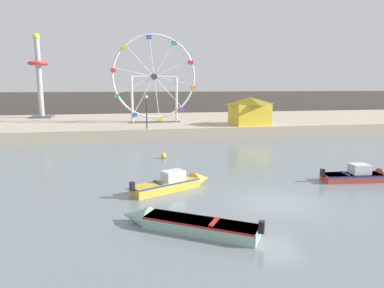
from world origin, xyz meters
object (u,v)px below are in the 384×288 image
motorboat_seafoam (180,223)px  mooring_buoy_orange (163,156)px  drop_tower_steel_tower (39,79)px  carnival_booth_yellow_awning (250,110)px  promenade_lamp_near (146,107)px  motorboat_faded_red (363,176)px  motorboat_mustard_yellow (176,183)px  ferris_wheel_white_frame (154,79)px

motorboat_seafoam → mooring_buoy_orange: size_ratio=12.16×
motorboat_seafoam → drop_tower_steel_tower: (-13.19, 37.55, 6.23)m
carnival_booth_yellow_awning → promenade_lamp_near: 11.71m
motorboat_faded_red → carnival_booth_yellow_awning: 19.41m
drop_tower_steel_tower → mooring_buoy_orange: (14.02, -24.06, -6.29)m
motorboat_faded_red → carnival_booth_yellow_awning: (-0.03, 19.24, 2.51)m
motorboat_seafoam → drop_tower_steel_tower: size_ratio=0.48×
motorboat_faded_red → motorboat_seafoam: bearing=-151.4°
motorboat_mustard_yellow → ferris_wheel_white_frame: 23.95m
motorboat_mustard_yellow → ferris_wheel_white_frame: size_ratio=0.47×
motorboat_faded_red → promenade_lamp_near: (-11.62, 17.73, 3.16)m
carnival_booth_yellow_awning → mooring_buoy_orange: bearing=-139.9°
motorboat_faded_red → promenade_lamp_near: promenade_lamp_near is taller
motorboat_mustard_yellow → ferris_wheel_white_frame: bearing=61.9°
motorboat_mustard_yellow → mooring_buoy_orange: size_ratio=10.90×
motorboat_mustard_yellow → drop_tower_steel_tower: bearing=87.2°
motorboat_seafoam → drop_tower_steel_tower: drop_tower_steel_tower is taller
motorboat_seafoam → carnival_booth_yellow_awning: carnival_booth_yellow_awning is taller
carnival_booth_yellow_awning → mooring_buoy_orange: size_ratio=10.39×
motorboat_faded_red → mooring_buoy_orange: 13.94m
drop_tower_steel_tower → ferris_wheel_white_frame: bearing=-31.5°
mooring_buoy_orange → motorboat_mustard_yellow: bearing=-91.4°
ferris_wheel_white_frame → drop_tower_steel_tower: size_ratio=0.92×
carnival_booth_yellow_awning → mooring_buoy_orange: (-10.92, -10.62, -2.61)m
carnival_booth_yellow_awning → promenade_lamp_near: promenade_lamp_near is taller
motorboat_faded_red → mooring_buoy_orange: motorboat_faded_red is taller
motorboat_mustard_yellow → drop_tower_steel_tower: 35.52m
motorboat_mustard_yellow → drop_tower_steel_tower: size_ratio=0.43×
ferris_wheel_white_frame → motorboat_seafoam: bearing=-93.0°
motorboat_faded_red → carnival_booth_yellow_awning: carnival_booth_yellow_awning is taller
motorboat_mustard_yellow → mooring_buoy_orange: bearing=62.6°
motorboat_faded_red → promenade_lamp_near: size_ratio=1.36×
motorboat_mustard_yellow → drop_tower_steel_tower: drop_tower_steel_tower is taller
drop_tower_steel_tower → mooring_buoy_orange: 28.55m
motorboat_mustard_yellow → carnival_booth_yellow_awning: (11.11, 18.69, 2.48)m
motorboat_seafoam → mooring_buoy_orange: (0.83, 13.48, -0.06)m
motorboat_mustard_yellow → motorboat_faded_red: 11.15m
carnival_booth_yellow_awning → motorboat_seafoam: bearing=-120.1°
motorboat_faded_red → mooring_buoy_orange: (-10.95, 8.62, -0.10)m
motorboat_seafoam → motorboat_faded_red: 12.74m
motorboat_mustard_yellow → motorboat_faded_red: size_ratio=1.04×
drop_tower_steel_tower → motorboat_mustard_yellow: bearing=-66.7°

